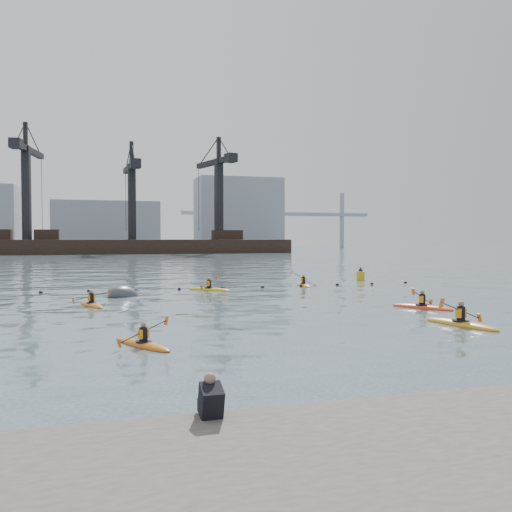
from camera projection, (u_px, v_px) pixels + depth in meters
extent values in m
plane|color=#384952|center=(350.00, 356.00, 16.57)|extent=(400.00, 400.00, 0.00)
cube|color=black|center=(211.00, 402.00, 9.44)|extent=(0.38, 0.60, 0.67)
cube|color=black|center=(209.00, 407.00, 9.65)|extent=(0.34, 0.40, 0.24)
sphere|color=#8C6651|center=(210.00, 379.00, 9.52)|extent=(0.21, 0.21, 0.21)
sphere|color=black|center=(41.00, 293.00, 35.31)|extent=(0.24, 0.24, 0.24)
sphere|color=black|center=(89.00, 291.00, 36.12)|extent=(0.24, 0.24, 0.24)
sphere|color=black|center=(135.00, 290.00, 36.83)|extent=(0.24, 0.24, 0.24)
sphere|color=black|center=(179.00, 289.00, 37.51)|extent=(0.24, 0.24, 0.24)
sphere|color=black|center=(222.00, 288.00, 38.22)|extent=(0.24, 0.24, 0.24)
sphere|color=black|center=(263.00, 287.00, 39.04)|extent=(0.24, 0.24, 0.24)
sphere|color=black|center=(301.00, 286.00, 39.96)|extent=(0.24, 0.24, 0.24)
sphere|color=black|center=(337.00, 285.00, 40.96)|extent=(0.24, 0.24, 0.24)
sphere|color=black|center=(372.00, 284.00, 41.95)|extent=(0.24, 0.24, 0.24)
sphere|color=black|center=(405.00, 283.00, 42.87)|extent=(0.24, 0.24, 0.24)
cube|color=black|center=(132.00, 250.00, 122.07)|extent=(72.00, 12.00, 4.50)
cube|color=black|center=(47.00, 235.00, 116.91)|extent=(5.00, 3.00, 2.20)
cube|color=black|center=(227.00, 235.00, 128.11)|extent=(7.00, 3.00, 2.20)
cube|color=black|center=(26.00, 193.00, 115.48)|extent=(1.85, 1.85, 20.00)
cube|color=black|center=(30.00, 151.00, 117.83)|extent=(4.31, 17.93, 1.20)
cube|color=black|center=(16.00, 144.00, 108.89)|extent=(2.62, 2.94, 2.00)
cube|color=black|center=(25.00, 134.00, 115.04)|extent=(0.93, 0.93, 5.00)
cube|color=black|center=(132.00, 202.00, 121.69)|extent=(1.73, 1.73, 17.00)
cube|color=black|center=(130.00, 168.00, 123.51)|extent=(2.50, 15.05, 1.20)
cube|color=black|center=(135.00, 164.00, 116.53)|extent=(2.42, 2.78, 2.00)
cube|color=black|center=(131.00, 153.00, 121.31)|extent=(0.87, 0.87, 5.00)
cube|color=black|center=(219.00, 199.00, 127.26)|extent=(1.96, 1.96, 19.00)
cube|color=black|center=(214.00, 162.00, 129.12)|extent=(5.56, 16.73, 1.20)
cube|color=black|center=(231.00, 158.00, 121.86)|extent=(2.80, 3.08, 2.00)
cube|color=black|center=(219.00, 148.00, 126.84)|extent=(0.98, 0.98, 5.00)
cube|color=gray|center=(106.00, 226.00, 158.83)|extent=(30.00, 14.00, 14.00)
cube|color=gray|center=(238.00, 214.00, 169.89)|extent=(26.00, 14.00, 22.00)
cube|color=gray|center=(278.00, 214.00, 194.64)|extent=(70.00, 2.00, 1.20)
cylinder|color=gray|center=(210.00, 219.00, 187.71)|extent=(1.60, 1.60, 20.00)
cylinder|color=gray|center=(342.00, 220.00, 201.71)|extent=(1.60, 1.60, 20.00)
ellipsoid|color=#C46112|center=(144.00, 345.00, 18.06)|extent=(1.90, 2.82, 0.29)
cylinder|color=black|center=(144.00, 342.00, 18.06)|extent=(0.74, 0.74, 0.05)
cylinder|color=black|center=(144.00, 334.00, 18.05)|extent=(0.27, 0.27, 0.47)
cube|color=orange|center=(144.00, 334.00, 18.05)|extent=(0.38, 0.33, 0.31)
sphere|color=#8C6651|center=(143.00, 325.00, 18.04)|extent=(0.19, 0.19, 0.19)
cylinder|color=black|center=(144.00, 332.00, 18.04)|extent=(1.70, 0.95, 0.60)
cube|color=#D85914|center=(119.00, 343.00, 17.40)|extent=(0.18, 0.17, 0.31)
cube|color=#D85914|center=(166.00, 321.00, 18.69)|extent=(0.18, 0.17, 0.31)
ellipsoid|color=orange|center=(461.00, 325.00, 22.28)|extent=(1.56, 3.68, 0.36)
cylinder|color=black|center=(461.00, 321.00, 22.28)|extent=(0.82, 0.82, 0.07)
cylinder|color=black|center=(461.00, 313.00, 22.27)|extent=(0.34, 0.34, 0.59)
cube|color=orange|center=(461.00, 313.00, 22.27)|extent=(0.45, 0.34, 0.38)
sphere|color=#8C6651|center=(461.00, 304.00, 22.25)|extent=(0.24, 0.24, 0.24)
cylinder|color=black|center=(461.00, 311.00, 22.26)|extent=(2.30, 0.60, 0.86)
cube|color=#D85914|center=(442.00, 303.00, 21.68)|extent=(0.21, 0.20, 0.38)
cube|color=#D85914|center=(479.00, 318.00, 22.85)|extent=(0.21, 0.20, 0.38)
ellipsoid|color=#CA6A13|center=(91.00, 305.00, 28.75)|extent=(1.57, 3.03, 0.30)
cylinder|color=black|center=(91.00, 303.00, 28.74)|extent=(0.72, 0.72, 0.06)
cylinder|color=black|center=(91.00, 298.00, 28.73)|extent=(0.28, 0.28, 0.49)
cube|color=orange|center=(91.00, 298.00, 28.73)|extent=(0.39, 0.31, 0.32)
sphere|color=#8C6651|center=(91.00, 292.00, 28.72)|extent=(0.20, 0.20, 0.20)
cylinder|color=black|center=(91.00, 296.00, 28.73)|extent=(1.93, 0.71, 0.40)
cube|color=#D85914|center=(73.00, 301.00, 28.18)|extent=(0.14, 0.16, 0.32)
cube|color=#D85914|center=(109.00, 292.00, 29.28)|extent=(0.14, 0.16, 0.32)
ellipsoid|color=yellow|center=(303.00, 285.00, 40.54)|extent=(0.80, 3.01, 0.30)
cylinder|color=black|center=(303.00, 284.00, 40.54)|extent=(0.60, 0.60, 0.06)
cylinder|color=black|center=(303.00, 280.00, 40.53)|extent=(0.28, 0.28, 0.48)
cube|color=orange|center=(303.00, 280.00, 40.53)|extent=(0.35, 0.23, 0.32)
sphere|color=#8C6651|center=(303.00, 276.00, 40.52)|extent=(0.20, 0.20, 0.20)
cylinder|color=black|center=(303.00, 279.00, 40.52)|extent=(1.76, 0.16, 1.11)
cube|color=#D85914|center=(291.00, 273.00, 40.31)|extent=(0.21, 0.14, 0.29)
cube|color=#D85914|center=(315.00, 285.00, 40.74)|extent=(0.21, 0.14, 0.29)
ellipsoid|color=#EE4216|center=(422.00, 308.00, 27.70)|extent=(2.34, 3.14, 0.33)
cylinder|color=black|center=(422.00, 305.00, 27.70)|extent=(0.86, 0.86, 0.06)
cylinder|color=black|center=(422.00, 299.00, 27.69)|extent=(0.31, 0.31, 0.54)
cube|color=orange|center=(422.00, 299.00, 27.69)|extent=(0.44, 0.39, 0.35)
sphere|color=#8C6651|center=(422.00, 292.00, 27.68)|extent=(0.22, 0.22, 0.22)
cylinder|color=black|center=(422.00, 297.00, 27.69)|extent=(1.82, 1.18, 0.86)
cube|color=#D85914|center=(431.00, 303.00, 28.49)|extent=(0.23, 0.22, 0.35)
cube|color=#D85914|center=(413.00, 291.00, 26.88)|extent=(0.23, 0.22, 0.35)
ellipsoid|color=gold|center=(209.00, 290.00, 37.12)|extent=(2.87, 2.59, 0.32)
cylinder|color=black|center=(209.00, 288.00, 37.11)|extent=(0.85, 0.85, 0.06)
cylinder|color=black|center=(209.00, 284.00, 37.10)|extent=(0.30, 0.30, 0.52)
cube|color=orange|center=(209.00, 283.00, 37.10)|extent=(0.40, 0.42, 0.34)
sphere|color=#8C6651|center=(209.00, 279.00, 37.09)|extent=(0.21, 0.21, 0.21)
cylinder|color=black|center=(209.00, 282.00, 37.10)|extent=(1.43, 1.66, 0.59)
cube|color=#D85914|center=(201.00, 287.00, 36.17)|extent=(0.19, 0.19, 0.34)
cube|color=#D85914|center=(216.00, 277.00, 38.03)|extent=(0.19, 0.19, 0.34)
ellipsoid|color=#393C3E|center=(124.00, 296.00, 33.53)|extent=(2.92, 3.00, 1.75)
cylinder|color=yellow|center=(361.00, 277.00, 45.91)|extent=(0.69, 0.69, 0.89)
cone|color=black|center=(361.00, 269.00, 45.89)|extent=(0.44, 0.44, 0.35)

